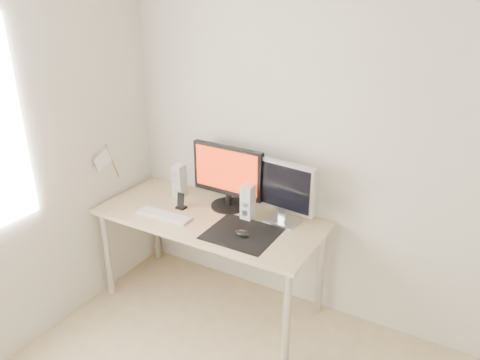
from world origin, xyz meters
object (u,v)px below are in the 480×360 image
at_px(main_monitor, 228,175).
at_px(mouse, 242,233).
at_px(second_monitor, 284,190).
at_px(speaker_right, 248,202).
at_px(keyboard, 164,215).
at_px(desk, 209,226).
at_px(phone_dock, 181,204).
at_px(speaker_left, 179,180).

bearing_deg(main_monitor, mouse, -46.87).
height_order(second_monitor, speaker_right, second_monitor).
bearing_deg(keyboard, speaker_right, 27.26).
relative_size(mouse, speaker_right, 0.44).
bearing_deg(keyboard, second_monitor, 24.19).
distance_m(desk, phone_dock, 0.27).
bearing_deg(speaker_left, desk, -24.95).
height_order(mouse, main_monitor, main_monitor).
xyz_separation_m(main_monitor, second_monitor, (0.44, -0.01, -0.01)).
relative_size(main_monitor, speaker_left, 2.24).
distance_m(mouse, phone_dock, 0.60).
xyz_separation_m(speaker_left, speaker_right, (0.63, -0.07, 0.00)).
relative_size(desk, phone_dock, 13.22).
bearing_deg(phone_dock, speaker_right, 12.63).
bearing_deg(desk, second_monitor, 20.57).
height_order(mouse, phone_dock, phone_dock).
bearing_deg(mouse, speaker_right, 110.97).
relative_size(speaker_left, speaker_right, 1.00).
bearing_deg(keyboard, desk, 30.08).
bearing_deg(second_monitor, desk, -159.43).
relative_size(second_monitor, keyboard, 1.07).
relative_size(desk, main_monitor, 2.90).
bearing_deg(mouse, speaker_left, 156.91).
distance_m(mouse, second_monitor, 0.40).
height_order(mouse, speaker_left, speaker_left).
distance_m(desk, speaker_right, 0.34).
height_order(speaker_left, speaker_right, same).
bearing_deg(phone_dock, speaker_left, 128.30).
xyz_separation_m(mouse, second_monitor, (0.14, 0.31, 0.22)).
distance_m(mouse, speaker_right, 0.28).
xyz_separation_m(keyboard, phone_dock, (0.03, 0.16, 0.03)).
distance_m(mouse, speaker_left, 0.79).
xyz_separation_m(second_monitor, keyboard, (-0.75, -0.34, -0.23)).
height_order(desk, speaker_right, speaker_right).
bearing_deg(mouse, phone_dock, 167.38).
bearing_deg(main_monitor, speaker_left, -178.82).
height_order(speaker_right, phone_dock, speaker_right).
bearing_deg(keyboard, phone_dock, 78.95).
bearing_deg(desk, phone_dock, 179.91).
height_order(mouse, keyboard, mouse).
bearing_deg(second_monitor, speaker_left, -179.88).
bearing_deg(desk, keyboard, -149.92).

